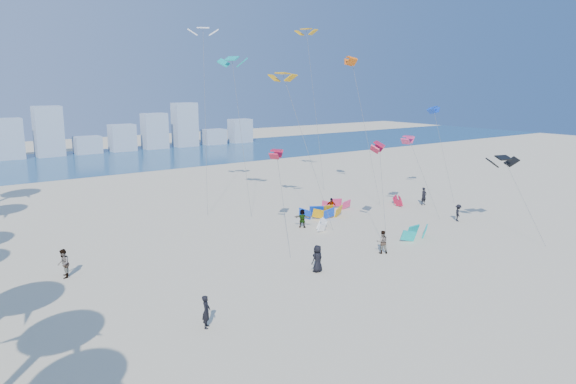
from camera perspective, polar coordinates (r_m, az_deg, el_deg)
ground at (r=26.71m, az=15.74°, el=-15.94°), size 220.00×220.00×0.00m
ocean at (r=89.23m, az=-23.34°, el=2.74°), size 220.00×220.00×0.00m
kitesurfer_near at (r=27.93m, az=-8.65°, el=-12.42°), size 0.70×0.75×1.71m
kitesurfer_mid at (r=39.59m, az=9.95°, el=-5.23°), size 1.04×0.98×1.69m
kitesurfers_far at (r=43.01m, az=2.23°, el=-3.70°), size 35.56×12.01×1.86m
grounded_kites at (r=48.99m, az=6.48°, el=-2.34°), size 14.86×13.22×1.03m
flying_kites at (r=50.61m, az=4.61°, el=11.16°), size 25.81×30.58×18.47m
distant_skyline at (r=98.39m, az=-25.47°, el=5.11°), size 85.00×3.00×8.40m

